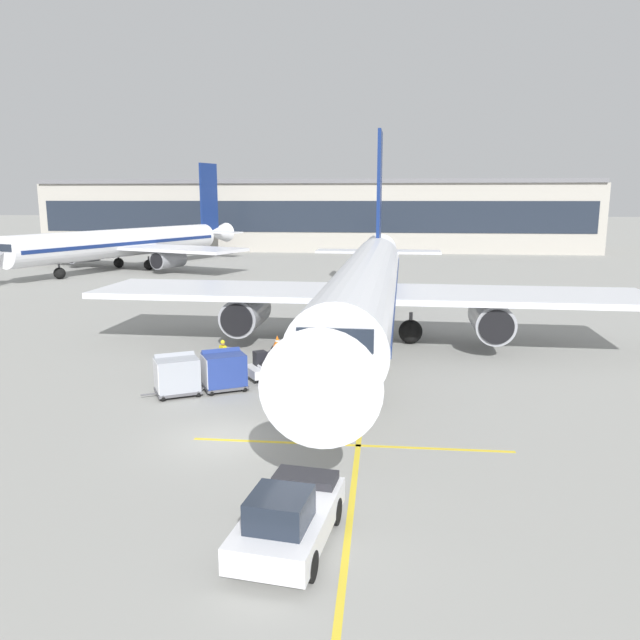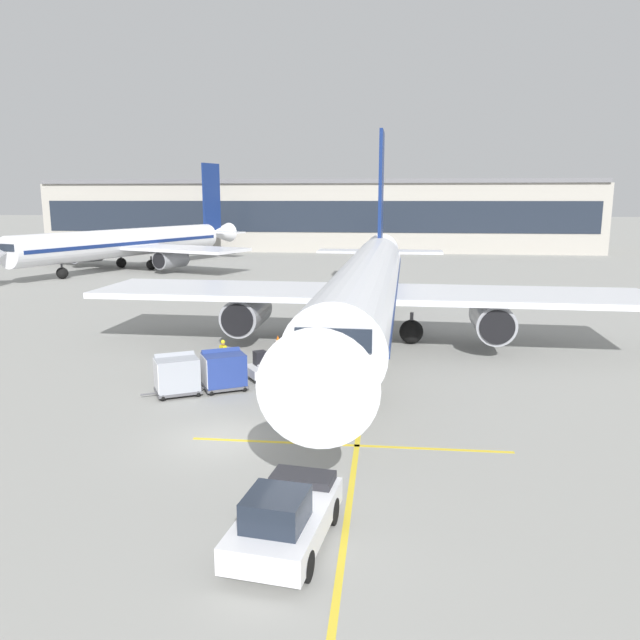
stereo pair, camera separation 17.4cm
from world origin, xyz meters
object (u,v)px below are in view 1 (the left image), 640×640
safety_cone_engine_keepout (277,342)px  baggage_cart_lead (224,369)px  belt_loader (284,360)px  distant_airplane (128,243)px  baggage_cart_second (177,374)px  ground_crew_by_loader (223,354)px  pushback_tug (288,518)px  parked_airplane (366,286)px  ground_crew_by_carts (222,366)px

safety_cone_engine_keepout → baggage_cart_lead: bearing=-97.3°
belt_loader → distant_airplane: distant_airplane is taller
distant_airplane → safety_cone_engine_keepout: bearing=-56.5°
baggage_cart_second → ground_crew_by_loader: baggage_cart_second is taller
belt_loader → safety_cone_engine_keepout: belt_loader is taller
pushback_tug → ground_crew_by_loader: pushback_tug is taller
pushback_tug → ground_crew_by_loader: 17.23m
safety_cone_engine_keepout → ground_crew_by_loader: bearing=-108.7°
baggage_cart_second → ground_crew_by_loader: bearing=73.9°
belt_loader → distant_airplane: size_ratio=0.12×
belt_loader → baggage_cart_lead: bearing=-136.4°
parked_airplane → baggage_cart_second: 14.04m
belt_loader → ground_crew_by_loader: bearing=170.7°
baggage_cart_second → pushback_tug: (7.16, -12.17, -0.17)m
baggage_cart_lead → belt_loader: bearing=43.6°
ground_crew_by_loader → ground_crew_by_carts: size_ratio=1.00×
ground_crew_by_loader → baggage_cart_lead: bearing=-74.7°
ground_crew_by_carts → ground_crew_by_loader: bearing=103.3°
parked_airplane → pushback_tug: parked_airplane is taller
parked_airplane → distant_airplane: 50.07m
baggage_cart_second → ground_crew_by_carts: baggage_cart_second is taller
baggage_cart_second → distant_airplane: bearing=115.2°
baggage_cart_second → pushback_tug: size_ratio=0.59×
safety_cone_engine_keepout → distant_airplane: 48.00m
baggage_cart_lead → distant_airplane: (-25.32, 48.54, 2.41)m
baggage_cart_lead → safety_cone_engine_keepout: 8.67m
belt_loader → pushback_tug: bearing=-80.3°
parked_airplane → baggage_cart_lead: parked_airplane is taller
ground_crew_by_carts → baggage_cart_second: bearing=-137.8°
ground_crew_by_loader → distant_airplane: (-24.51, 45.58, 2.41)m
belt_loader → safety_cone_engine_keepout: size_ratio=6.35×
ground_crew_by_carts → safety_cone_engine_keepout: bearing=80.6°
parked_airplane → safety_cone_engine_keepout: 6.47m
baggage_cart_second → ground_crew_by_carts: 2.33m
pushback_tug → distant_airplane: (-30.52, 61.72, 2.59)m
belt_loader → distant_airplane: (-27.86, 46.12, 2.52)m
parked_airplane → belt_loader: parked_airplane is taller
ground_crew_by_loader → ground_crew_by_carts: 2.48m
ground_crew_by_carts → safety_cone_engine_keepout: ground_crew_by_carts is taller
belt_loader → pushback_tug: size_ratio=1.08×
parked_airplane → baggage_cart_second: (-8.43, -10.88, -2.75)m
baggage_cart_second → distant_airplane: distant_airplane is taller
ground_crew_by_carts → distant_airplane: distant_airplane is taller
parked_airplane → ground_crew_by_loader: size_ratio=24.99×
baggage_cart_lead → distant_airplane: size_ratio=0.07×
baggage_cart_lead → safety_cone_engine_keepout: (1.09, 8.58, -0.61)m
baggage_cart_lead → ground_crew_by_carts: bearing=113.7°
belt_loader → baggage_cart_lead: 3.50m
ground_crew_by_carts → safety_cone_engine_keepout: size_ratio=2.21×
ground_crew_by_carts → parked_airplane: bearing=54.2°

